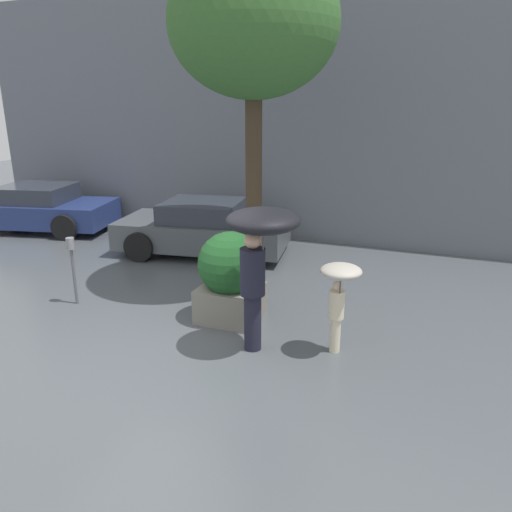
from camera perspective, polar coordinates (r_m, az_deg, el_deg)
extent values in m
plane|color=#51565B|center=(7.43, -11.30, -10.51)|extent=(40.00, 40.00, 0.00)
cube|color=slate|center=(12.52, 4.25, 15.54)|extent=(18.00, 0.30, 6.00)
cube|color=gray|center=(8.15, -2.91, -5.36)|extent=(0.96, 0.89, 0.56)
sphere|color=#1E5123|center=(7.91, -2.98, -0.90)|extent=(1.04, 1.04, 1.04)
cylinder|color=#1E1E2D|center=(7.15, -0.38, -7.53)|extent=(0.25, 0.25, 0.84)
cylinder|color=#1E1E2D|center=(6.86, -0.40, -1.82)|extent=(0.35, 0.35, 0.67)
sphere|color=tan|center=(6.72, -0.40, 1.78)|extent=(0.23, 0.23, 0.23)
cylinder|color=#4C4C51|center=(6.67, 0.81, 1.12)|extent=(0.02, 0.02, 0.71)
ellipsoid|color=black|center=(6.58, 0.83, 4.08)|extent=(1.00, 1.00, 0.32)
cylinder|color=beige|center=(7.24, 9.02, -8.86)|extent=(0.15, 0.15, 0.52)
cylinder|color=beige|center=(7.04, 9.20, -5.49)|extent=(0.22, 0.22, 0.41)
sphere|color=beige|center=(6.94, 9.31, -3.40)|extent=(0.14, 0.14, 0.14)
cylinder|color=#4C4C51|center=(6.86, 9.59, -3.70)|extent=(0.02, 0.02, 0.50)
ellipsoid|color=beige|center=(6.77, 9.69, -1.72)|extent=(0.57, 0.57, 0.18)
cube|color=#4C5156|center=(11.57, -6.06, 2.66)|extent=(4.03, 2.33, 0.60)
cube|color=#2D333D|center=(11.45, -6.14, 5.16)|extent=(1.92, 1.76, 0.43)
cylinder|color=black|center=(11.25, -13.19, 1.05)|extent=(0.68, 0.31, 0.66)
cylinder|color=black|center=(12.83, -9.78, 3.30)|extent=(0.68, 0.31, 0.66)
cylinder|color=black|center=(10.47, -1.44, 0.26)|extent=(0.68, 0.31, 0.66)
cylinder|color=black|center=(12.14, 0.61, 2.75)|extent=(0.68, 0.31, 0.66)
cube|color=navy|center=(14.82, -23.58, 4.61)|extent=(4.24, 2.61, 0.60)
cube|color=#2D333D|center=(14.73, -23.83, 6.57)|extent=(2.07, 1.88, 0.43)
cylinder|color=black|center=(16.24, -25.58, 4.85)|extent=(0.69, 0.36, 0.66)
cylinder|color=black|center=(13.49, -21.01, 3.08)|extent=(0.69, 0.36, 0.66)
cylinder|color=black|center=(15.03, -17.77, 4.83)|extent=(0.69, 0.36, 0.66)
cylinder|color=#423323|center=(9.06, -0.26, 7.87)|extent=(0.29, 0.29, 3.84)
ellipsoid|color=#38662D|center=(9.00, -0.28, 25.06)|extent=(2.84, 2.84, 2.41)
cylinder|color=#595B60|center=(9.20, -20.07, -2.24)|extent=(0.05, 0.05, 1.00)
cylinder|color=gray|center=(9.02, -20.46, 1.35)|extent=(0.14, 0.14, 0.20)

